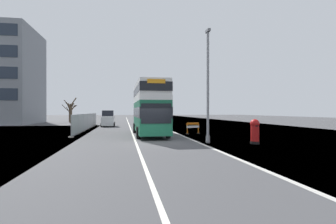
% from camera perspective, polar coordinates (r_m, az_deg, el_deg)
% --- Properties ---
extents(ground, '(140.00, 280.00, 0.10)m').
position_cam_1_polar(ground, '(19.21, -0.63, -6.76)').
color(ground, '#424244').
extents(double_decker_bus, '(2.88, 10.40, 4.86)m').
position_cam_1_polar(double_decker_bus, '(25.38, -4.00, 0.88)').
color(double_decker_bus, '#196042').
rests_on(double_decker_bus, ground).
extents(lamppost_foreground, '(0.29, 0.70, 8.16)m').
position_cam_1_polar(lamppost_foreground, '(19.41, 8.54, 4.82)').
color(lamppost_foreground, gray).
rests_on(lamppost_foreground, ground).
extents(red_pillar_postbox, '(0.64, 0.64, 1.73)m').
position_cam_1_polar(red_pillar_postbox, '(19.50, 18.10, -3.73)').
color(red_pillar_postbox, black).
rests_on(red_pillar_postbox, ground).
extents(roadworks_barrier, '(1.50, 0.84, 1.14)m').
position_cam_1_polar(roadworks_barrier, '(26.65, 5.35, -3.21)').
color(roadworks_barrier, orange).
rests_on(roadworks_barrier, ground).
extents(construction_site_fence, '(0.44, 20.60, 2.00)m').
position_cam_1_polar(construction_site_fence, '(34.26, -16.89, -2.03)').
color(construction_site_fence, '#A8AAAD').
rests_on(construction_site_fence, ground).
extents(car_oncoming_near, '(1.94, 4.06, 2.38)m').
position_cam_1_polar(car_oncoming_near, '(40.52, -12.72, -1.48)').
color(car_oncoming_near, silver).
rests_on(car_oncoming_near, ground).
extents(car_receding_mid, '(2.01, 3.81, 2.15)m').
position_cam_1_polar(car_receding_mid, '(47.03, -5.60, -1.38)').
color(car_receding_mid, black).
rests_on(car_receding_mid, ground).
extents(bare_tree_far_verge_near, '(2.25, 2.49, 4.90)m').
position_cam_1_polar(bare_tree_far_verge_near, '(53.39, -20.05, 0.23)').
color(bare_tree_far_verge_near, '#4C3D2D').
rests_on(bare_tree_far_verge_near, ground).
extents(bare_tree_far_verge_mid, '(3.11, 2.47, 4.24)m').
position_cam_1_polar(bare_tree_far_verge_mid, '(58.69, -20.32, 0.07)').
color(bare_tree_far_verge_mid, '#4C3D2D').
rests_on(bare_tree_far_verge_mid, ground).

